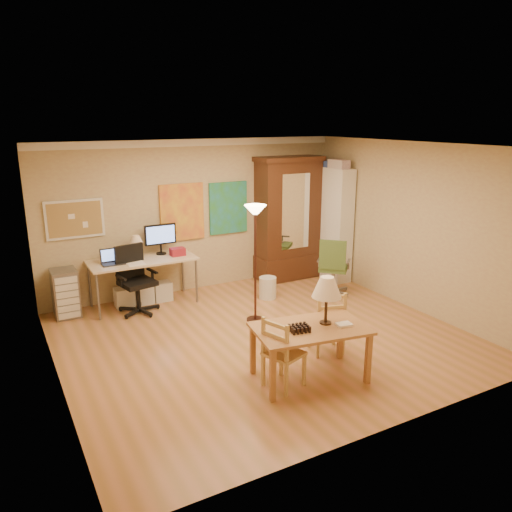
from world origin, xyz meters
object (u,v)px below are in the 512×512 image
dining_table (316,316)px  office_chair_green (333,279)px  computer_desk (145,276)px  armoire (287,226)px  office_chair_black (137,295)px  bookshelf (333,224)px

dining_table → office_chair_green: 3.06m
computer_desk → armoire: armoire is taller
office_chair_black → armoire: (3.10, 0.39, 0.73)m
dining_table → office_chair_black: dining_table is taller
office_chair_green → office_chair_black: bearing=165.6°
computer_desk → office_chair_black: computer_desk is taller
computer_desk → armoire: bearing=1.6°
office_chair_black → office_chair_green: size_ratio=1.06×
dining_table → bookshelf: size_ratio=0.67×
office_chair_green → bookshelf: size_ratio=0.48×
computer_desk → office_chair_green: computer_desk is taller
armoire → bookshelf: size_ratio=1.09×
dining_table → armoire: 3.94m
computer_desk → armoire: 2.92m
bookshelf → office_chair_green: bearing=-125.1°
dining_table → bookshelf: 3.99m
dining_table → office_chair_green: size_ratio=1.40×
computer_desk → office_chair_black: size_ratio=1.59×
office_chair_green → bookshelf: (0.56, 0.79, 0.80)m
dining_table → office_chair_green: dining_table is taller
dining_table → bookshelf: bearing=50.3°
computer_desk → office_chair_green: size_ratio=1.68×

